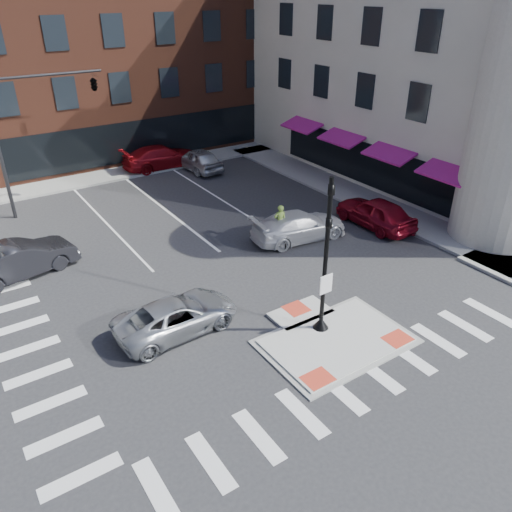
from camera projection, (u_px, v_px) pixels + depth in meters
ground at (327, 335)px, 18.66m from camera, size 120.00×120.00×0.00m
refuge_island at (332, 338)px, 18.45m from camera, size 5.40×4.65×0.13m
sidewalk_e at (353, 193)px, 31.20m from camera, size 3.00×24.00×0.15m
sidewalk_n at (159, 165)px, 36.15m from camera, size 26.00×3.00×0.15m
building_n at (98, 39)px, 39.76m from camera, size 24.40×18.40×15.50m
building_e at (465, 44)px, 33.75m from camera, size 21.90×23.90×17.70m
building_far_right at (90, 38)px, 59.63m from camera, size 12.00×12.00×12.00m
signal_pole at (324, 277)px, 17.82m from camera, size 0.60×0.60×5.98m
mast_arm_signal at (68, 96)px, 27.14m from camera, size 6.10×2.24×8.00m
silver_suv at (177, 316)px, 18.63m from camera, size 4.83×2.41×1.32m
red_sedan at (376, 212)px, 26.76m from camera, size 1.91×4.72×1.61m
white_pickup at (299, 226)px, 25.44m from camera, size 5.27×2.68×1.47m
bg_car_dark at (20, 259)px, 22.15m from camera, size 5.17×2.68×1.62m
bg_car_silver at (198, 159)px, 35.04m from camera, size 2.06×4.65×1.55m
bg_car_red at (161, 157)px, 35.47m from camera, size 5.56×2.32×1.61m
cyclist at (280, 232)px, 24.84m from camera, size 1.02×1.78×2.15m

